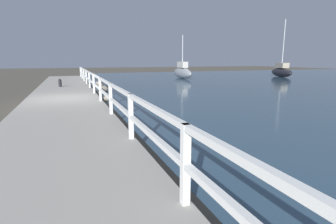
% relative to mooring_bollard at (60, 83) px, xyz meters
% --- Properties ---
extents(ground_plane, '(120.00, 120.00, 0.00)m').
position_rel_mooring_bollard_xyz_m(ground_plane, '(0.24, -5.72, -0.61)').
color(ground_plane, '#4C473D').
extents(dock_walkway, '(3.27, 36.00, 0.34)m').
position_rel_mooring_bollard_xyz_m(dock_walkway, '(0.24, -5.72, -0.44)').
color(dock_walkway, '#9E998E').
rests_on(dock_walkway, ground).
extents(railing, '(0.10, 32.50, 1.03)m').
position_rel_mooring_bollard_xyz_m(railing, '(1.78, -5.72, 0.43)').
color(railing, white).
rests_on(railing, dock_walkway).
extents(boulder_upstream, '(0.69, 0.62, 0.52)m').
position_rel_mooring_bollard_xyz_m(boulder_upstream, '(2.65, 1.50, -0.35)').
color(boulder_upstream, gray).
rests_on(boulder_upstream, ground).
extents(boulder_far_strip, '(0.42, 0.38, 0.31)m').
position_rel_mooring_bollard_xyz_m(boulder_far_strip, '(2.36, -5.18, -0.45)').
color(boulder_far_strip, gray).
rests_on(boulder_far_strip, ground).
extents(boulder_near_dock, '(0.60, 0.54, 0.45)m').
position_rel_mooring_bollard_xyz_m(boulder_near_dock, '(2.75, -1.13, -0.38)').
color(boulder_near_dock, '#666056').
rests_on(boulder_near_dock, ground).
extents(mooring_bollard, '(0.20, 0.20, 0.54)m').
position_rel_mooring_bollard_xyz_m(mooring_bollard, '(0.00, 0.00, 0.00)').
color(mooring_bollard, black).
rests_on(mooring_bollard, dock_walkway).
extents(sailboat_black, '(2.69, 5.06, 6.83)m').
position_rel_mooring_bollard_xyz_m(sailboat_black, '(25.23, 6.83, 0.10)').
color(sailboat_black, black).
rests_on(sailboat_black, water_surface).
extents(sailboat_gray, '(1.36, 5.51, 4.80)m').
position_rel_mooring_bollard_xyz_m(sailboat_gray, '(12.77, 8.90, 0.13)').
color(sailboat_gray, gray).
rests_on(sailboat_gray, water_surface).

